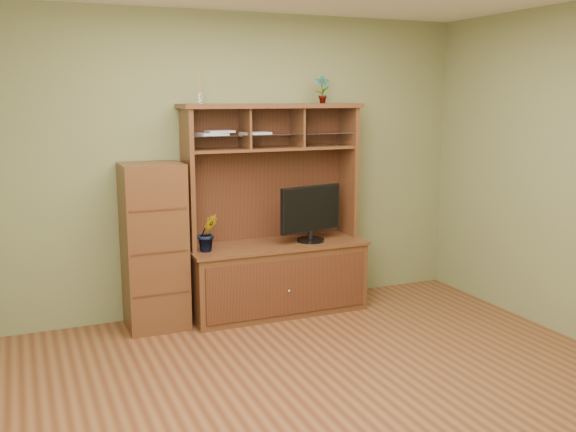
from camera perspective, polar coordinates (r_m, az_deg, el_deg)
room at (r=4.07m, az=4.57°, el=1.92°), size 4.54×4.04×2.74m
media_hutch at (r=5.88m, az=-1.12°, el=-3.58°), size 1.66×0.61×1.90m
monitor at (r=5.85m, az=2.03°, el=0.33°), size 0.64×0.25×0.51m
orchid_plant at (r=5.53m, az=-7.16°, el=-1.49°), size 0.18×0.15×0.32m
top_plant at (r=5.98m, az=3.05°, el=11.17°), size 0.15×0.12×0.25m
reed_diffuser at (r=5.57m, az=-7.91°, el=11.00°), size 0.06×0.06×0.28m
magazines at (r=5.65m, az=-5.31°, el=7.37°), size 0.67×0.23×0.04m
side_cabinet at (r=5.56m, az=-11.81°, el=-2.67°), size 0.51×0.46×1.42m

